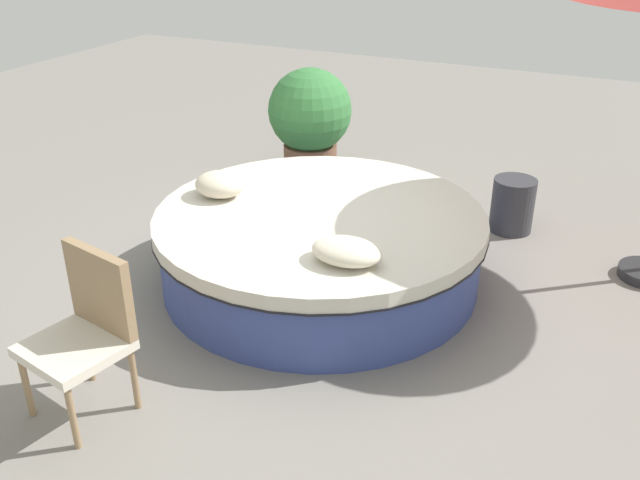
% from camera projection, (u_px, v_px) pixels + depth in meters
% --- Properties ---
extents(ground_plane, '(16.00, 16.00, 0.00)m').
position_uv_depth(ground_plane, '(320.00, 279.00, 5.51)').
color(ground_plane, gray).
extents(round_bed, '(2.53, 2.53, 0.58)m').
position_uv_depth(round_bed, '(320.00, 246.00, 5.37)').
color(round_bed, '#38478C').
rests_on(round_bed, ground_plane).
extents(throw_pillow_0, '(0.40, 0.36, 0.20)m').
position_uv_depth(throw_pillow_0, '(220.00, 184.00, 5.49)').
color(throw_pillow_0, beige).
rests_on(throw_pillow_0, round_bed).
extents(throw_pillow_1, '(0.47, 0.35, 0.15)m').
position_uv_depth(throw_pillow_1, '(347.00, 251.00, 4.51)').
color(throw_pillow_1, beige).
rests_on(throw_pillow_1, round_bed).
extents(patio_chair, '(0.61, 0.60, 0.98)m').
position_uv_depth(patio_chair, '(87.00, 324.00, 3.94)').
color(patio_chair, '#997A56').
rests_on(patio_chair, ground_plane).
extents(planter, '(0.84, 0.84, 1.21)m').
position_uv_depth(planter, '(310.00, 120.00, 7.02)').
color(planter, brown).
rests_on(planter, ground_plane).
extents(side_table, '(0.38, 0.38, 0.49)m').
position_uv_depth(side_table, '(513.00, 205.00, 6.21)').
color(side_table, '#333338').
rests_on(side_table, ground_plane).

